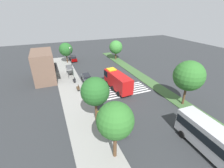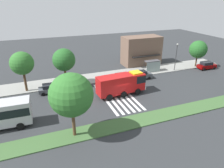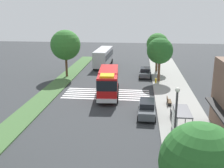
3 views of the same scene
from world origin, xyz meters
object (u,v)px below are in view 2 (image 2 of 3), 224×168
at_px(parked_car_east, 207,65).
at_px(sidewalk_tree_far_west, 22,63).
at_px(bench_west_of_shelter, 118,74).
at_px(bus_stop_shelter, 153,64).
at_px(street_lamp, 176,55).
at_px(parked_car_west, 51,88).
at_px(sidewalk_tree_west, 64,60).
at_px(median_tree_far_west, 71,95).
at_px(fire_truck, 122,83).
at_px(sidewalk_tree_center, 198,49).
at_px(parked_car_mid, 141,75).
at_px(bench_near_shelter, 137,72).
at_px(fire_hydrant, 72,83).

relative_size(parked_car_east, sidewalk_tree_far_west, 0.62).
bearing_deg(bench_west_of_shelter, bus_stop_shelter, 0.12).
bearing_deg(street_lamp, parked_car_west, -176.32).
relative_size(sidewalk_tree_west, median_tree_far_west, 0.88).
relative_size(fire_truck, sidewalk_tree_far_west, 1.23).
relative_size(street_lamp, sidewalk_tree_center, 0.98).
bearing_deg(parked_car_mid, median_tree_far_west, -138.74).
bearing_deg(fire_truck, bench_west_of_shelter, 68.12).
height_order(parked_car_east, street_lamp, street_lamp).
xyz_separation_m(bench_near_shelter, median_tree_far_west, (-17.25, -16.48, 5.07)).
xyz_separation_m(fire_truck, sidewalk_tree_west, (-8.61, 7.32, 3.06)).
distance_m(fire_truck, bench_near_shelter, 10.67).
xyz_separation_m(bus_stop_shelter, fire_hydrant, (-18.56, -1.10, -1.40)).
bearing_deg(fire_hydrant, fire_truck, -42.10).
distance_m(fire_truck, bus_stop_shelter, 13.56).
bearing_deg(street_lamp, parked_car_mid, -169.68).
relative_size(parked_car_east, sidewalk_tree_west, 0.62).
distance_m(parked_car_west, parked_car_east, 35.74).
distance_m(bench_near_shelter, sidewalk_tree_center, 16.27).
height_order(parked_car_east, sidewalk_tree_west, sidewalk_tree_west).
bearing_deg(bus_stop_shelter, parked_car_east, -12.08).
xyz_separation_m(bench_west_of_shelter, sidewalk_tree_center, (20.29, -0.58, 3.74)).
relative_size(parked_car_mid, bench_near_shelter, 2.88).
height_order(sidewalk_tree_far_west, sidewalk_tree_center, sidewalk_tree_far_west).
distance_m(bench_near_shelter, fire_hydrant, 14.60).
bearing_deg(parked_car_mid, bench_near_shelter, 79.81).
distance_m(fire_truck, street_lamp, 17.79).
relative_size(parked_car_west, sidewalk_tree_west, 0.62).
relative_size(parked_car_west, street_lamp, 0.71).
relative_size(fire_truck, bench_near_shelter, 5.52).
relative_size(parked_car_east, median_tree_far_west, 0.55).
bearing_deg(sidewalk_tree_center, bus_stop_shelter, 177.11).
bearing_deg(fire_hydrant, street_lamp, 0.24).
xyz_separation_m(parked_car_east, sidewalk_tree_far_west, (-39.85, 2.20, 4.39)).
bearing_deg(median_tree_far_west, street_lamp, 30.30).
xyz_separation_m(fire_truck, median_tree_far_west, (-10.23, -8.59, 3.57)).
bearing_deg(street_lamp, median_tree_far_west, -149.70).
height_order(street_lamp, fire_hydrant, street_lamp).
height_order(parked_car_east, sidewalk_tree_center, sidewalk_tree_center).
relative_size(bus_stop_shelter, sidewalk_tree_far_west, 0.49).
relative_size(fire_truck, sidewalk_tree_center, 1.41).
bearing_deg(sidewalk_tree_far_west, fire_truck, -24.89).
relative_size(parked_car_mid, sidewalk_tree_west, 0.65).
height_order(parked_car_mid, fire_hydrant, parked_car_mid).
bearing_deg(street_lamp, fire_truck, -157.01).
distance_m(fire_truck, parked_car_mid, 8.30).
height_order(parked_car_mid, bench_near_shelter, parked_car_mid).
relative_size(parked_car_west, fire_hydrant, 6.30).
xyz_separation_m(parked_car_mid, street_lamp, (9.88, 1.80, 2.88)).
distance_m(bench_near_shelter, bench_west_of_shelter, 4.47).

